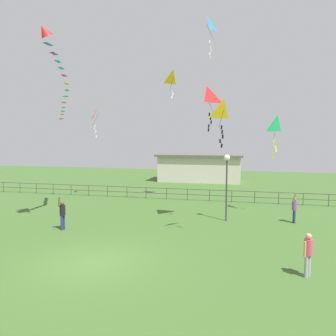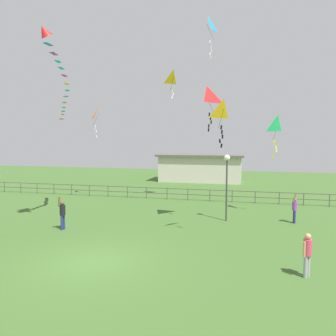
{
  "view_description": "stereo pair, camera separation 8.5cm",
  "coord_description": "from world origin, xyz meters",
  "px_view_note": "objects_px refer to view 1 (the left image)",
  "views": [
    {
      "loc": [
        5.84,
        -11.47,
        4.96
      ],
      "look_at": [
        1.44,
        6.87,
        3.27
      ],
      "focal_mm": 34.26,
      "sensor_mm": 36.0,
      "label": 1
    },
    {
      "loc": [
        5.92,
        -11.45,
        4.96
      ],
      "look_at": [
        1.44,
        6.87,
        3.27
      ],
      "focal_mm": 34.26,
      "sensor_mm": 36.0,
      "label": 2
    }
  ],
  "objects_px": {
    "kite_6": "(207,97)",
    "kite_5": "(277,126)",
    "kite_4": "(173,78)",
    "person_1": "(294,208)",
    "person_0": "(62,213)",
    "kite_0": "(207,26)",
    "kite_2": "(224,111)",
    "lamppost": "(227,172)",
    "kite_3": "(98,114)",
    "streamer_kite": "(49,45)",
    "person_3": "(308,252)"
  },
  "relations": [
    {
      "from": "person_1",
      "to": "streamer_kite",
      "type": "bearing_deg",
      "value": -162.29
    },
    {
      "from": "lamppost",
      "to": "kite_3",
      "type": "height_order",
      "value": "kite_3"
    },
    {
      "from": "person_1",
      "to": "person_3",
      "type": "distance_m",
      "value": 7.92
    },
    {
      "from": "kite_6",
      "to": "kite_5",
      "type": "bearing_deg",
      "value": 38.34
    },
    {
      "from": "person_3",
      "to": "kite_4",
      "type": "xyz_separation_m",
      "value": [
        -7.3,
        10.45,
        8.36
      ]
    },
    {
      "from": "kite_5",
      "to": "lamppost",
      "type": "bearing_deg",
      "value": -140.54
    },
    {
      "from": "person_1",
      "to": "person_3",
      "type": "bearing_deg",
      "value": -94.68
    },
    {
      "from": "person_1",
      "to": "kite_4",
      "type": "bearing_deg",
      "value": 162.18
    },
    {
      "from": "kite_2",
      "to": "person_0",
      "type": "bearing_deg",
      "value": -178.97
    },
    {
      "from": "person_0",
      "to": "kite_2",
      "type": "distance_m",
      "value": 10.18
    },
    {
      "from": "person_3",
      "to": "kite_0",
      "type": "bearing_deg",
      "value": 113.07
    },
    {
      "from": "lamppost",
      "to": "kite_5",
      "type": "relative_size",
      "value": 1.43
    },
    {
      "from": "lamppost",
      "to": "kite_2",
      "type": "xyz_separation_m",
      "value": [
        0.02,
        -3.92,
        3.33
      ]
    },
    {
      "from": "kite_2",
      "to": "streamer_kite",
      "type": "height_order",
      "value": "streamer_kite"
    },
    {
      "from": "kite_3",
      "to": "streamer_kite",
      "type": "relative_size",
      "value": 0.37
    },
    {
      "from": "kite_5",
      "to": "kite_6",
      "type": "xyz_separation_m",
      "value": [
        -4.21,
        -3.33,
        1.52
      ]
    },
    {
      "from": "lamppost",
      "to": "kite_6",
      "type": "xyz_separation_m",
      "value": [
        -1.16,
        -0.82,
        4.38
      ]
    },
    {
      "from": "kite_5",
      "to": "streamer_kite",
      "type": "bearing_deg",
      "value": -152.93
    },
    {
      "from": "kite_3",
      "to": "streamer_kite",
      "type": "height_order",
      "value": "streamer_kite"
    },
    {
      "from": "kite_4",
      "to": "person_1",
      "type": "bearing_deg",
      "value": -17.82
    },
    {
      "from": "lamppost",
      "to": "person_1",
      "type": "distance_m",
      "value": 4.49
    },
    {
      "from": "person_1",
      "to": "kite_0",
      "type": "bearing_deg",
      "value": 143.86
    },
    {
      "from": "person_1",
      "to": "kite_4",
      "type": "relative_size",
      "value": 0.92
    },
    {
      "from": "person_0",
      "to": "kite_0",
      "type": "relative_size",
      "value": 0.6
    },
    {
      "from": "kite_0",
      "to": "streamer_kite",
      "type": "relative_size",
      "value": 0.44
    },
    {
      "from": "kite_3",
      "to": "kite_5",
      "type": "distance_m",
      "value": 14.47
    },
    {
      "from": "person_1",
      "to": "person_0",
      "type": "bearing_deg",
      "value": -160.3
    },
    {
      "from": "person_3",
      "to": "kite_4",
      "type": "height_order",
      "value": "kite_4"
    },
    {
      "from": "person_0",
      "to": "kite_3",
      "type": "distance_m",
      "value": 11.7
    },
    {
      "from": "person_0",
      "to": "kite_6",
      "type": "xyz_separation_m",
      "value": [
        7.46,
        3.26,
        6.42
      ]
    },
    {
      "from": "lamppost",
      "to": "kite_4",
      "type": "relative_size",
      "value": 2.06
    },
    {
      "from": "person_1",
      "to": "kite_4",
      "type": "xyz_separation_m",
      "value": [
        -7.95,
        2.56,
        8.38
      ]
    },
    {
      "from": "person_3",
      "to": "streamer_kite",
      "type": "bearing_deg",
      "value": 163.9
    },
    {
      "from": "kite_2",
      "to": "kite_4",
      "type": "bearing_deg",
      "value": 120.14
    },
    {
      "from": "kite_0",
      "to": "kite_2",
      "type": "height_order",
      "value": "kite_0"
    },
    {
      "from": "person_3",
      "to": "kite_3",
      "type": "relative_size",
      "value": 0.62
    },
    {
      "from": "person_0",
      "to": "kite_6",
      "type": "distance_m",
      "value": 10.37
    },
    {
      "from": "kite_5",
      "to": "streamer_kite",
      "type": "height_order",
      "value": "streamer_kite"
    },
    {
      "from": "lamppost",
      "to": "kite_6",
      "type": "relative_size",
      "value": 1.58
    },
    {
      "from": "person_3",
      "to": "kite_5",
      "type": "distance_m",
      "value": 11.11
    },
    {
      "from": "person_3",
      "to": "kite_2",
      "type": "bearing_deg",
      "value": 132.94
    },
    {
      "from": "kite_0",
      "to": "kite_2",
      "type": "xyz_separation_m",
      "value": [
        1.88,
        -8.6,
        -6.88
      ]
    },
    {
      "from": "person_1",
      "to": "kite_3",
      "type": "bearing_deg",
      "value": 160.96
    },
    {
      "from": "kite_3",
      "to": "person_3",
      "type": "bearing_deg",
      "value": -42.31
    },
    {
      "from": "kite_2",
      "to": "kite_5",
      "type": "relative_size",
      "value": 0.81
    },
    {
      "from": "kite_2",
      "to": "kite_5",
      "type": "xyz_separation_m",
      "value": [
        3.02,
        6.43,
        -0.47
      ]
    },
    {
      "from": "kite_3",
      "to": "kite_6",
      "type": "distance_m",
      "value": 11.79
    },
    {
      "from": "person_0",
      "to": "person_1",
      "type": "xyz_separation_m",
      "value": [
        12.59,
        4.51,
        -0.03
      ]
    },
    {
      "from": "kite_3",
      "to": "kite_5",
      "type": "xyz_separation_m",
      "value": [
        14.09,
        -3.1,
        -1.21
      ]
    },
    {
      "from": "person_0",
      "to": "person_1",
      "type": "height_order",
      "value": "person_0"
    }
  ]
}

